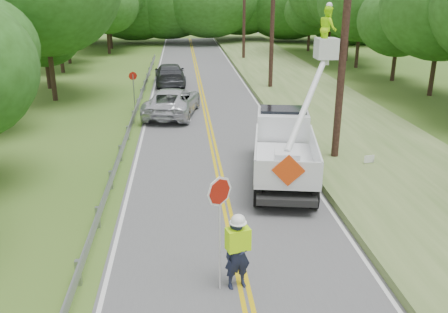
{
  "coord_description": "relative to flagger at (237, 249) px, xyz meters",
  "views": [
    {
      "loc": [
        -1.39,
        -9.3,
        7.02
      ],
      "look_at": [
        0.0,
        6.0,
        1.5
      ],
      "focal_mm": 37.65,
      "sensor_mm": 36.0,
      "label": 1
    }
  ],
  "objects": [
    {
      "name": "guardrail",
      "position": [
        -3.85,
        14.36,
        -0.53
      ],
      "size": [
        0.18,
        48.0,
        0.77
      ],
      "color": "gray",
      "rests_on": "ground"
    },
    {
      "name": "treeline_left",
      "position": [
        -10.08,
        29.08,
        4.82
      ],
      "size": [
        11.0,
        57.67,
        11.45
      ],
      "color": "#332319",
      "rests_on": "ground"
    },
    {
      "name": "stop_sign_permanent",
      "position": [
        -4.09,
        18.27,
        0.47
      ],
      "size": [
        0.49,
        0.18,
        2.38
      ],
      "color": "gray",
      "rests_on": "ground"
    },
    {
      "name": "treeline_horizon",
      "position": [
        1.86,
        55.55,
        4.41
      ],
      "size": [
        57.75,
        15.39,
        12.11
      ],
      "color": "#234A15",
      "rests_on": "ground"
    },
    {
      "name": "ground",
      "position": [
        0.17,
        -0.54,
        -1.09
      ],
      "size": [
        140.0,
        140.0,
        0.0
      ],
      "primitive_type": "plane",
      "color": "#35611B",
      "rests_on": "ground"
    },
    {
      "name": "road",
      "position": [
        0.17,
        13.46,
        -1.08
      ],
      "size": [
        7.2,
        96.0,
        0.03
      ],
      "color": "#535456",
      "rests_on": "ground"
    },
    {
      "name": "tall_grass_verge",
      "position": [
        7.27,
        13.46,
        -0.94
      ],
      "size": [
        7.0,
        96.0,
        0.3
      ],
      "primitive_type": "cube",
      "color": "#4B662E",
      "rests_on": "ground"
    },
    {
      "name": "utility_poles",
      "position": [
        5.17,
        16.47,
        4.18
      ],
      "size": [
        1.6,
        43.3,
        10.0
      ],
      "color": "black",
      "rests_on": "ground"
    },
    {
      "name": "yard_sign",
      "position": [
        6.27,
        7.43,
        -0.63
      ],
      "size": [
        0.44,
        0.11,
        0.64
      ],
      "color": "white",
      "rests_on": "ground"
    },
    {
      "name": "suv_darkgrey",
      "position": [
        -2.11,
        26.3,
        -0.26
      ],
      "size": [
        2.55,
        5.64,
        1.6
      ],
      "primitive_type": "imported",
      "rotation": [
        0.0,
        0.0,
        3.2
      ],
      "color": "#3A3C41",
      "rests_on": "road"
    },
    {
      "name": "flagger",
      "position": [
        0.0,
        0.0,
        0.0
      ],
      "size": [
        1.13,
        0.6,
        3.0
      ],
      "color": "#191E33",
      "rests_on": "road"
    },
    {
      "name": "bucket_truck",
      "position": [
        2.89,
        7.67,
        0.4
      ],
      "size": [
        3.89,
        6.7,
        6.37
      ],
      "color": "black",
      "rests_on": "road"
    },
    {
      "name": "treeline_right",
      "position": [
        15.46,
        24.83,
        5.04
      ],
      "size": [
        11.37,
        51.93,
        11.33
      ],
      "color": "#332319",
      "rests_on": "ground"
    },
    {
      "name": "suv_silver",
      "position": [
        -1.78,
        17.04,
        -0.27
      ],
      "size": [
        3.62,
        6.08,
        1.58
      ],
      "primitive_type": "imported",
      "rotation": [
        0.0,
        0.0,
        2.96
      ],
      "color": "silver",
      "rests_on": "road"
    }
  ]
}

